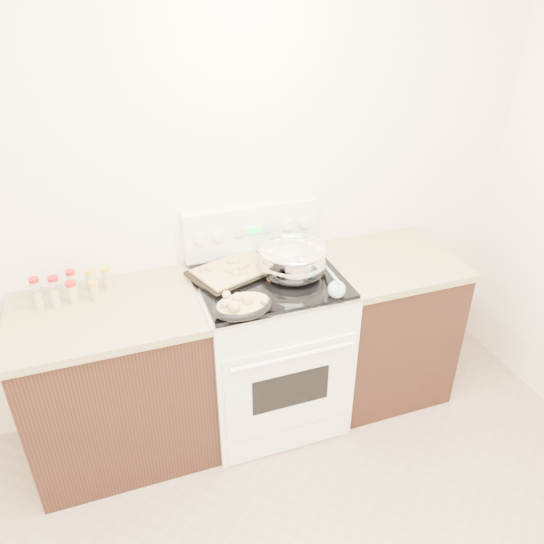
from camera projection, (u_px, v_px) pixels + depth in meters
name	position (u px, v px, depth m)	size (l,w,h in m)	color
room_shell	(331.00, 317.00, 1.13)	(4.10, 3.60, 2.75)	white
counter_left	(119.00, 382.00, 2.78)	(0.93, 0.67, 0.92)	black
counter_right	(382.00, 324.00, 3.23)	(0.73, 0.67, 0.92)	black
kitchen_range	(269.00, 345.00, 3.00)	(0.78, 0.73, 1.22)	white
mixing_bowl	(293.00, 261.00, 2.75)	(0.37, 0.37, 0.21)	silver
roasting_pan	(243.00, 305.00, 2.45)	(0.31, 0.24, 0.12)	black
baking_sheet	(235.00, 270.00, 2.79)	(0.52, 0.44, 0.06)	black
wooden_spoon	(273.00, 274.00, 2.77)	(0.18, 0.22, 0.04)	tan
blue_ladle	(336.00, 288.00, 2.60)	(0.10, 0.30, 0.11)	#87BBC9
spice_jars	(69.00, 287.00, 2.61)	(0.39, 0.15, 0.13)	#BFB28C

